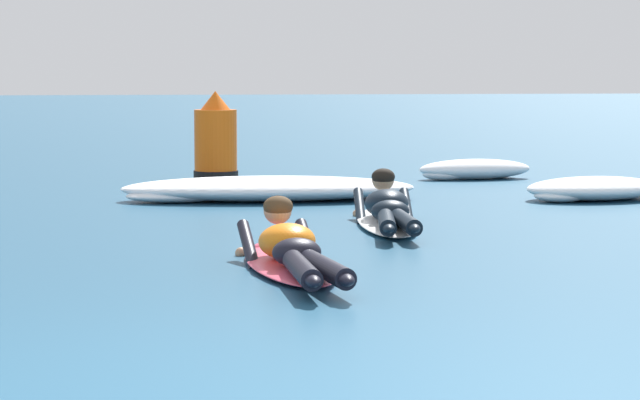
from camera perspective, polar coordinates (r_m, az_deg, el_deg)
ground_plane at (r=15.61m, az=-7.24°, el=0.37°), size 120.00×120.00×0.00m
surfer_near at (r=9.28m, az=-1.25°, el=-2.27°), size 0.65×2.53×0.55m
surfer_far at (r=11.97m, az=2.93°, el=-0.52°), size 0.79×2.70×0.54m
whitewater_mid_left at (r=17.32m, az=6.66°, el=1.30°), size 1.53×0.72×0.26m
whitewater_mid_right at (r=14.77m, az=11.72°, el=0.47°), size 1.72×1.20×0.25m
whitewater_back at (r=14.41m, az=-2.21°, el=0.47°), size 3.26×1.33×0.26m
channel_marker_buoy at (r=17.13m, az=-4.50°, el=2.42°), size 0.58×0.58×1.14m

